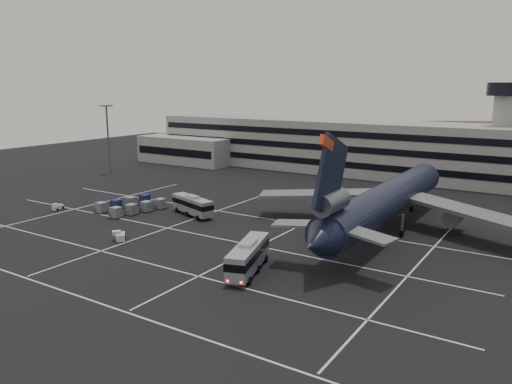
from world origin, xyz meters
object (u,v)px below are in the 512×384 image
tug_a (58,207)px  uld_cluster (131,206)px  trijet_main (386,200)px  bus_near (248,255)px  bus_far (192,205)px

tug_a → uld_cluster: (12.22, 7.27, 0.38)m
trijet_main → tug_a: trijet_main is taller
trijet_main → bus_near: (-8.83, -27.00, -3.02)m
trijet_main → bus_near: bearing=-108.5°
tug_a → uld_cluster: 14.23m
bus_near → uld_cluster: size_ratio=0.90×
trijet_main → bus_far: 34.37m
bus_far → tug_a: bus_far is taller
bus_near → uld_cluster: bus_near is taller
bus_near → tug_a: bearing=154.2°
trijet_main → tug_a: bearing=-161.5°
bus_far → uld_cluster: bus_far is taller
bus_near → bus_far: bus_near is taller
trijet_main → tug_a: (-57.39, -19.65, -4.66)m
bus_near → tug_a: (-48.56, 7.35, -1.65)m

